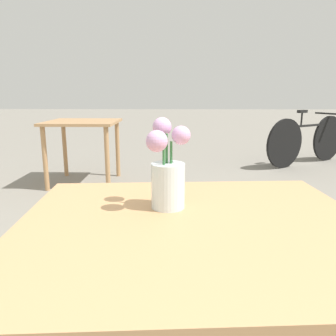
{
  "coord_description": "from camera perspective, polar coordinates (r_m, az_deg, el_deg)",
  "views": [
    {
      "loc": [
        -0.05,
        -0.77,
        1.04
      ],
      "look_at": [
        -0.07,
        0.11,
        0.84
      ],
      "focal_mm": 35.0,
      "sensor_mm": 36.0,
      "label": 1
    }
  ],
  "objects": [
    {
      "name": "table_front",
      "position": [
        0.89,
        4.49,
        -15.77
      ],
      "size": [
        0.95,
        0.82,
        0.72
      ],
      "color": "tan",
      "rests_on": "ground_plane"
    },
    {
      "name": "flower_vase",
      "position": [
        0.91,
        -0.09,
        -1.45
      ],
      "size": [
        0.12,
        0.12,
        0.25
      ],
      "color": "silver",
      "rests_on": "table_front"
    },
    {
      "name": "table_back",
      "position": [
        3.88,
        -14.6,
        6.25
      ],
      "size": [
        0.79,
        0.76,
        0.73
      ],
      "color": "tan",
      "rests_on": "ground_plane"
    },
    {
      "name": "bicycle",
      "position": [
        5.23,
        23.15,
        4.55
      ],
      "size": [
        1.44,
        0.95,
        0.8
      ],
      "color": "black",
      "rests_on": "ground_plane"
    }
  ]
}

